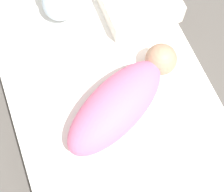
% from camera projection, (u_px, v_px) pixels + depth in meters
% --- Properties ---
extents(ground_plane, '(12.00, 12.00, 0.00)m').
position_uv_depth(ground_plane, '(109.00, 104.00, 1.48)').
color(ground_plane, '#514C47').
extents(bed_mattress, '(1.36, 0.83, 0.18)m').
position_uv_depth(bed_mattress, '(109.00, 97.00, 1.40)').
color(bed_mattress, white).
rests_on(bed_mattress, ground_plane).
extents(swaddled_baby, '(0.40, 0.58, 0.15)m').
position_uv_depth(swaddled_baby, '(122.00, 100.00, 1.21)').
color(swaddled_baby, pink).
rests_on(swaddled_baby, bed_mattress).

